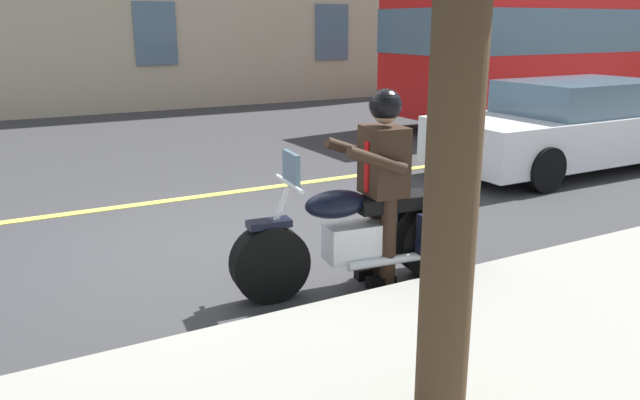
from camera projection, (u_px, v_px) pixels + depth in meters
The scene contains 6 objects.
ground_plane at pixel (221, 246), 6.72m from camera, with size 80.00×80.00×0.00m, color #333335.
lane_center_stripe at pixel (167, 201), 8.40m from camera, with size 60.00×0.16×0.01m, color #E5DB4C.
motorcycle_main at pixel (361, 237), 5.60m from camera, with size 2.22×0.75×1.26m.
rider_main at pixel (382, 171), 5.52m from camera, with size 0.67×0.60×1.74m.
bus_far at pixel (598, 40), 15.36m from camera, with size 11.05×2.70×3.30m.
car_silver at pixel (572, 126), 10.12m from camera, with size 4.60×1.92×1.40m.
Camera 1 is at (2.17, 6.05, 2.27)m, focal length 35.84 mm.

